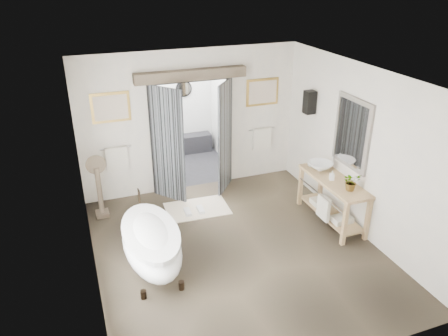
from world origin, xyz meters
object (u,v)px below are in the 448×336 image
(clawfoot_tub, at_px, (151,242))
(rug, at_px, (197,209))
(basin, at_px, (320,166))
(vanity, at_px, (332,197))

(clawfoot_tub, xyz_separation_m, rug, (1.18, 1.47, -0.45))
(clawfoot_tub, bearing_deg, basin, 10.72)
(vanity, bearing_deg, clawfoot_tub, -176.65)
(vanity, bearing_deg, basin, 91.11)
(vanity, height_order, basin, basin)
(clawfoot_tub, distance_m, basin, 3.43)
(vanity, relative_size, rug, 1.33)
(clawfoot_tub, xyz_separation_m, vanity, (3.35, 0.20, 0.05))
(rug, xyz_separation_m, basin, (2.16, -0.84, 0.92))
(vanity, relative_size, basin, 3.50)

